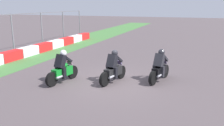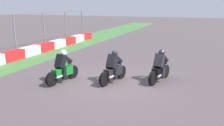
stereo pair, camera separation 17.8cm
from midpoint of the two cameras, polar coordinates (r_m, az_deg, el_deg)
ground_plane at (r=11.08m, az=-0.40°, el=-4.60°), size 120.00×120.00×0.00m
rider_lane_a at (r=11.27m, az=10.95°, el=-1.23°), size 2.01×0.65×1.51m
rider_lane_b at (r=10.91m, az=-0.17°, el=-1.48°), size 2.02×0.64×1.51m
rider_lane_c at (r=11.14m, az=-12.33°, el=-1.47°), size 2.03×0.62×1.51m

